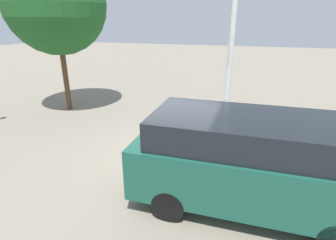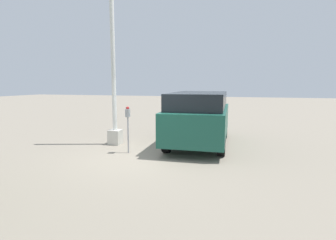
{
  "view_description": "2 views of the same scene",
  "coord_description": "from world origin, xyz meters",
  "px_view_note": "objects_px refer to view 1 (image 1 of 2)",
  "views": [
    {
      "loc": [
        2.13,
        -6.31,
        3.66
      ],
      "look_at": [
        -0.03,
        -0.01,
        1.17
      ],
      "focal_mm": 28.0,
      "sensor_mm": 36.0,
      "label": 1
    },
    {
      "loc": [
        -7.52,
        -2.93,
        2.28
      ],
      "look_at": [
        0.62,
        -0.6,
        1.11
      ],
      "focal_mm": 28.0,
      "sensor_mm": 36.0,
      "label": 2
    }
  ],
  "objects_px": {
    "parking_meter_near": "(186,114)",
    "parked_van": "(249,159)",
    "street_tree": "(56,4)",
    "lamp_post": "(229,67)"
  },
  "relations": [
    {
      "from": "parking_meter_near",
      "to": "parked_van",
      "type": "bearing_deg",
      "value": -54.75
    },
    {
      "from": "parking_meter_near",
      "to": "street_tree",
      "type": "xyz_separation_m",
      "value": [
        -6.0,
        2.22,
        3.19
      ]
    },
    {
      "from": "parked_van",
      "to": "street_tree",
      "type": "distance_m",
      "value": 9.53
    },
    {
      "from": "parking_meter_near",
      "to": "street_tree",
      "type": "distance_m",
      "value": 7.15
    },
    {
      "from": "lamp_post",
      "to": "street_tree",
      "type": "xyz_separation_m",
      "value": [
        -7.03,
        1.2,
        1.91
      ]
    },
    {
      "from": "parked_van",
      "to": "street_tree",
      "type": "height_order",
      "value": "street_tree"
    },
    {
      "from": "parked_van",
      "to": "lamp_post",
      "type": "bearing_deg",
      "value": 103.32
    },
    {
      "from": "parking_meter_near",
      "to": "parked_van",
      "type": "relative_size",
      "value": 0.33
    },
    {
      "from": "lamp_post",
      "to": "street_tree",
      "type": "distance_m",
      "value": 7.38
    },
    {
      "from": "parking_meter_near",
      "to": "parked_van",
      "type": "height_order",
      "value": "parked_van"
    }
  ]
}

